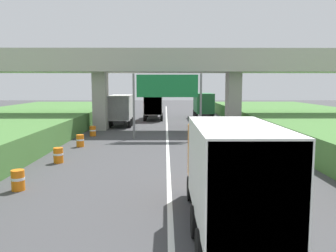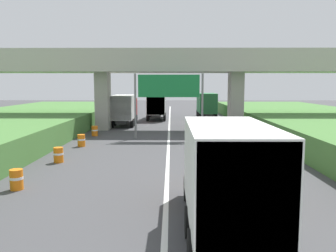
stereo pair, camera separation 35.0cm
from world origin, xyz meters
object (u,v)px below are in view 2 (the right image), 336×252
truck_silver (157,105)px  car_black (159,108)px  construction_barrel_5 (106,124)px  overhead_highway_sign (169,90)px  construction_barrel_2 (58,155)px  truck_red (125,108)px  truck_orange (224,170)px  construction_barrel_3 (81,140)px  construction_barrel_4 (95,131)px  construction_barrel_1 (16,179)px  truck_green (206,104)px

truck_silver → car_black: truck_silver is taller
truck_silver → construction_barrel_5: bearing=-116.6°
overhead_highway_sign → construction_barrel_5: overhead_highway_sign is taller
construction_barrel_2 → truck_red: bearing=85.9°
truck_red → construction_barrel_5: (-1.59, -3.09, -1.47)m
construction_barrel_2 → truck_orange: bearing=-49.1°
construction_barrel_3 → construction_barrel_4: same height
truck_red → car_black: 16.87m
truck_orange → construction_barrel_2: 12.74m
construction_barrel_3 → construction_barrel_5: (-0.17, 10.78, 0.00)m
construction_barrel_5 → truck_red: bearing=62.8°
overhead_highway_sign → construction_barrel_2: overhead_highway_sign is taller
truck_red → truck_orange: size_ratio=1.00×
car_black → construction_barrel_2: (-4.65, -35.78, -0.40)m
truck_orange → car_black: bearing=94.6°
truck_red → car_black: truck_red is taller
car_black → construction_barrel_1: 41.45m
truck_red → truck_orange: bearing=-76.6°
truck_silver → construction_barrel_2: 26.52m
construction_barrel_5 → car_black: bearing=76.1°
truck_silver → construction_barrel_4: truck_silver is taller
truck_orange → truck_silver: bearing=95.7°
truck_green → construction_barrel_2: (-11.50, -27.90, -1.47)m
construction_barrel_1 → construction_barrel_2: 5.39m
truck_green → construction_barrel_5: size_ratio=8.11×
truck_red → car_black: size_ratio=1.78×
overhead_highway_sign → construction_barrel_2: (-6.46, -9.45, -3.64)m
construction_barrel_4 → construction_barrel_2: bearing=-88.9°
truck_red → truck_orange: (6.89, -28.83, 0.00)m
construction_barrel_2 → construction_barrel_4: (-0.20, 10.78, 0.00)m
construction_barrel_2 → construction_barrel_3: bearing=90.3°
overhead_highway_sign → construction_barrel_3: (-6.49, -4.06, -3.64)m
truck_red → truck_orange: same height
overhead_highway_sign → car_black: size_ratio=1.43×
construction_barrel_5 → construction_barrel_2: bearing=-89.3°
construction_barrel_5 → construction_barrel_1: bearing=-89.8°
truck_orange → construction_barrel_3: truck_orange is taller
truck_red → construction_barrel_4: (-1.60, -8.48, -1.47)m
truck_orange → construction_barrel_3: bearing=119.1°
truck_green → construction_barrel_1: truck_green is taller
construction_barrel_4 → construction_barrel_5: size_ratio=1.00×
overhead_highway_sign → construction_barrel_1: overhead_highway_sign is taller
truck_silver → truck_red: (-3.35, -6.79, 0.00)m
truck_silver → construction_barrel_1: 31.85m
truck_green → construction_barrel_5: truck_green is taller
truck_green → construction_barrel_3: (-11.53, -22.51, -1.47)m
overhead_highway_sign → truck_orange: overhead_highway_sign is taller
construction_barrel_1 → construction_barrel_3: 10.79m
construction_barrel_2 → construction_barrel_4: same height
construction_barrel_1 → construction_barrel_2: bearing=88.9°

